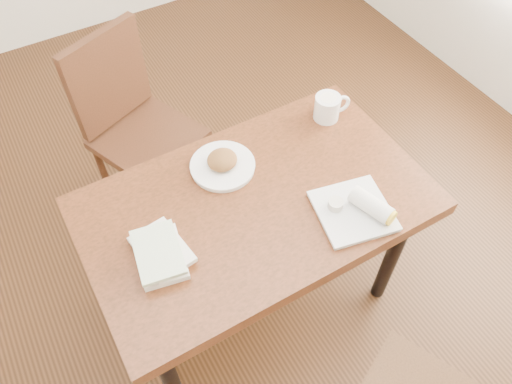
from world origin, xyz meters
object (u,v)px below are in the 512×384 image
coffee_mug (328,107)px  book_stack (160,253)px  table (256,215)px  plate_scone (223,164)px  chair_far (133,119)px  plate_burrito (359,209)px

coffee_mug → book_stack: bearing=-162.3°
table → plate_scone: 0.23m
table → chair_far: (-0.18, 0.82, -0.11)m
plate_scone → book_stack: 0.42m
chair_far → plate_burrito: size_ratio=3.26×
table → plate_burrito: plate_burrito is taller
plate_scone → coffee_mug: size_ratio=1.59×
coffee_mug → chair_far: bearing=136.9°
table → plate_burrito: 0.37m
book_stack → chair_far: bearing=76.9°
table → plate_scone: plate_scone is taller
chair_far → coffee_mug: chair_far is taller
plate_scone → book_stack: plate_scone is taller
chair_far → plate_scone: chair_far is taller
chair_far → plate_scone: 0.68m
plate_scone → coffee_mug: bearing=3.6°
chair_far → plate_scone: size_ratio=3.96×
plate_scone → book_stack: bearing=-145.8°
book_stack → table: bearing=6.7°
table → coffee_mug: coffee_mug is taller
table → coffee_mug: bearing=25.9°
table → coffee_mug: (0.46, 0.22, 0.14)m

